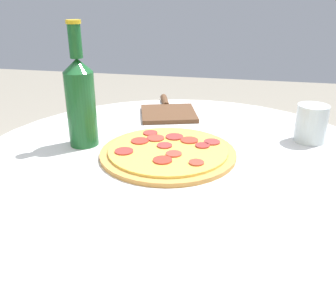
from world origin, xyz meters
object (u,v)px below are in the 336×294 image
beer_bottle (81,99)px  pizza_paddle (168,112)px  pizza (168,152)px  drinking_glass (311,123)px

beer_bottle → pizza_paddle: bearing=-118.6°
beer_bottle → pizza_paddle: beer_bottle is taller
pizza_paddle → beer_bottle: bearing=134.6°
pizza → beer_bottle: size_ratio=1.07×
pizza → beer_bottle: beer_bottle is taller
beer_bottle → drinking_glass: (-0.54, -0.13, -0.07)m
beer_bottle → drinking_glass: 0.56m
pizza → pizza_paddle: 0.31m
drinking_glass → pizza_paddle: bearing=-20.6°
pizza_paddle → drinking_glass: bearing=-127.3°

